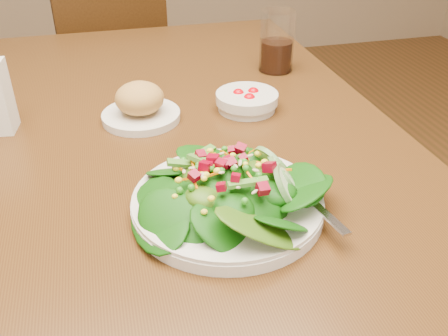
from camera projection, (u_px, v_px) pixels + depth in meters
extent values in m
cube|color=#4A2C11|center=(159.00, 151.00, 0.90)|extent=(0.90, 1.40, 0.04)
cylinder|color=#3A210B|center=(12.00, 171.00, 1.54)|extent=(0.07, 0.07, 0.71)
cylinder|color=#3A210B|center=(253.00, 141.00, 1.71)|extent=(0.07, 0.07, 0.71)
cube|color=#3A210B|center=(109.00, 88.00, 1.97)|extent=(0.47, 0.47, 0.04)
cylinder|color=#3A210B|center=(141.00, 111.00, 2.28)|extent=(0.04, 0.04, 0.39)
cylinder|color=#3A210B|center=(66.00, 127.00, 2.15)|extent=(0.04, 0.04, 0.39)
cylinder|color=#3A210B|center=(168.00, 144.00, 2.02)|extent=(0.04, 0.04, 0.39)
cylinder|color=#3A210B|center=(84.00, 163.00, 1.89)|extent=(0.04, 0.04, 0.39)
cube|color=#3A210B|center=(116.00, 43.00, 1.70)|extent=(0.37, 0.11, 0.43)
cylinder|color=silver|center=(227.00, 205.00, 0.71)|extent=(0.27, 0.27, 0.02)
ellipsoid|color=#073C05|center=(228.00, 188.00, 0.70)|extent=(0.19, 0.19, 0.04)
cube|color=silver|center=(312.00, 197.00, 0.71)|extent=(0.05, 0.18, 0.01)
cylinder|color=silver|center=(141.00, 116.00, 0.96)|extent=(0.15, 0.15, 0.01)
ellipsoid|color=#BC853C|center=(139.00, 98.00, 0.94)|extent=(0.09, 0.09, 0.06)
cylinder|color=silver|center=(247.00, 101.00, 0.99)|extent=(0.12, 0.12, 0.04)
sphere|color=#D6000A|center=(253.00, 94.00, 1.00)|extent=(0.02, 0.02, 0.02)
sphere|color=#D6000A|center=(238.00, 95.00, 0.99)|extent=(0.02, 0.02, 0.02)
sphere|color=#D6000A|center=(249.00, 100.00, 0.97)|extent=(0.02, 0.02, 0.02)
cylinder|color=silver|center=(277.00, 41.00, 1.15)|extent=(0.08, 0.08, 0.14)
cylinder|color=black|center=(276.00, 56.00, 1.17)|extent=(0.07, 0.07, 0.07)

